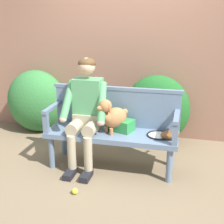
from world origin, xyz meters
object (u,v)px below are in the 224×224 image
object	(u,v)px
garden_bench	(112,137)
person_seated	(86,109)
tennis_racket	(160,134)
baseball_glove	(170,135)
sports_bag	(121,125)
dog_on_bench	(113,116)
tennis_ball	(75,191)

from	to	relation	value
garden_bench	person_seated	distance (m)	0.46
tennis_racket	person_seated	bearing A→B (deg)	-176.65
baseball_glove	sports_bag	xyz separation A→B (m)	(-0.59, 0.12, 0.03)
person_seated	dog_on_bench	distance (m)	0.33
tennis_ball	dog_on_bench	bearing A→B (deg)	70.05
person_seated	tennis_ball	distance (m)	0.98
dog_on_bench	tennis_ball	size ratio (longest dim) A/B	6.40
dog_on_bench	tennis_ball	bearing A→B (deg)	-109.95
person_seated	garden_bench	bearing A→B (deg)	2.84
tennis_racket	sports_bag	world-z (taller)	sports_bag
garden_bench	tennis_ball	bearing A→B (deg)	-108.62
person_seated	tennis_ball	xyz separation A→B (m)	(0.08, -0.68, -0.70)
dog_on_bench	tennis_ball	xyz separation A→B (m)	(-0.24, -0.67, -0.64)
sports_bag	baseball_glove	bearing A→B (deg)	-11.47
person_seated	sports_bag	xyz separation A→B (m)	(0.41, 0.09, -0.20)
garden_bench	tennis_racket	xyz separation A→B (m)	(0.57, 0.04, 0.07)
tennis_racket	baseball_glove	bearing A→B (deg)	-36.42
garden_bench	tennis_racket	distance (m)	0.58
garden_bench	dog_on_bench	size ratio (longest dim) A/B	3.73
dog_on_bench	baseball_glove	distance (m)	0.70
tennis_racket	tennis_ball	distance (m)	1.17
garden_bench	tennis_racket	world-z (taller)	tennis_racket
dog_on_bench	tennis_ball	distance (m)	0.96
tennis_ball	baseball_glove	bearing A→B (deg)	35.08
tennis_racket	dog_on_bench	bearing A→B (deg)	-174.40
person_seated	dog_on_bench	size ratio (longest dim) A/B	3.15
baseball_glove	tennis_ball	xyz separation A→B (m)	(-0.92, -0.65, -0.47)
garden_bench	sports_bag	bearing A→B (deg)	36.73
baseball_glove	tennis_ball	size ratio (longest dim) A/B	3.33
person_seated	dog_on_bench	world-z (taller)	person_seated
baseball_glove	tennis_ball	bearing A→B (deg)	-168.32
garden_bench	tennis_ball	distance (m)	0.82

